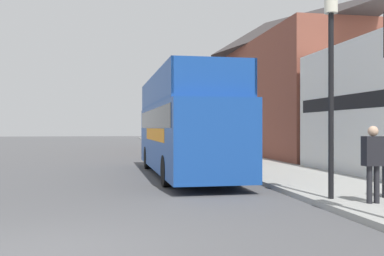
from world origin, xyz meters
The scene contains 9 objects.
ground_plane centered at (0.00, 21.00, 0.00)m, with size 144.00×144.00×0.00m, color #4C4C4F.
sidewalk centered at (7.65, 18.00, 0.07)m, with size 3.81×108.00×0.14m.
brick_terrace_rear centered at (12.56, 25.73, 4.93)m, with size 6.00×25.53×9.85m.
tour_bus centered at (3.79, 10.36, 1.75)m, with size 2.64×10.60×3.84m.
parked_car_ahead_of_bus centered at (4.67, 19.31, 0.70)m, with size 1.74×4.38×1.51m.
pedestrian_second centered at (6.84, 2.44, 1.20)m, with size 0.46×0.25×1.76m.
lamp_post_nearest centered at (6.23, 3.24, 3.66)m, with size 0.35×0.35×5.16m.
lamp_post_second centered at (6.13, 13.03, 3.29)m, with size 0.35×0.35×4.55m.
lamp_post_third centered at (6.45, 22.83, 3.67)m, with size 0.35×0.35×5.18m.
Camera 1 is at (0.99, -6.83, 1.85)m, focal length 42.00 mm.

